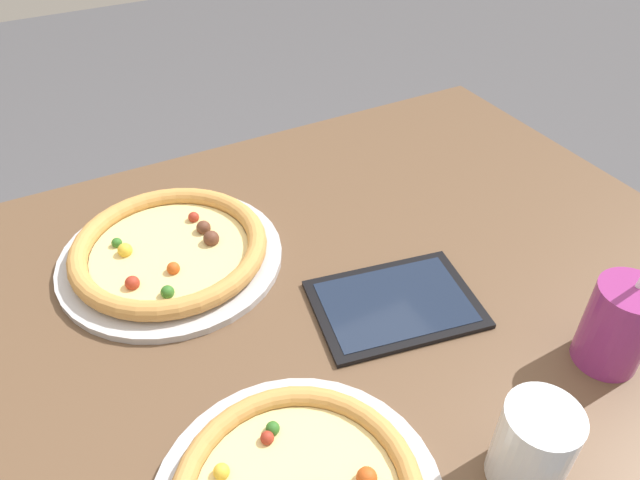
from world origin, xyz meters
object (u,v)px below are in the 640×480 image
Objects in this scene: drink_cup_colored at (618,325)px; tablet at (395,304)px; water_cup_clear at (533,446)px; pizza_far at (170,251)px.

drink_cup_colored reaches higher than tablet.
tablet is (0.02, 0.29, -0.05)m from water_cup_clear.
drink_cup_colored is 0.30m from tablet.
water_cup_clear is at bearing -160.90° from drink_cup_colored.
pizza_far is 0.60m from water_cup_clear.
tablet is at bearing 85.98° from water_cup_clear.
water_cup_clear is (0.24, -0.55, 0.04)m from pizza_far.
drink_cup_colored is (0.46, -0.47, 0.05)m from pizza_far.
water_cup_clear is 0.43× the size of tablet.
pizza_far is 1.34× the size of tablet.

